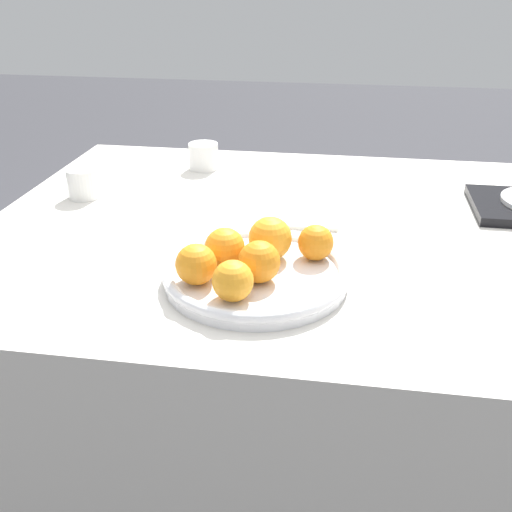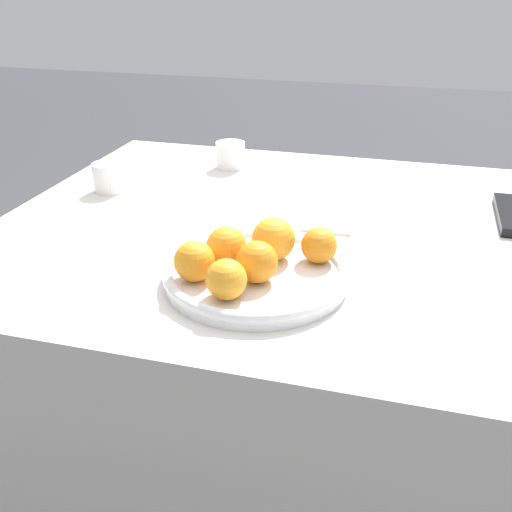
{
  "view_description": "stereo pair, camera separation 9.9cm",
  "coord_description": "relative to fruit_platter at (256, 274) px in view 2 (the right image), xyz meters",
  "views": [
    {
      "loc": [
        0.02,
        -1.14,
        1.26
      ],
      "look_at": [
        -0.12,
        -0.26,
        0.83
      ],
      "focal_mm": 42.0,
      "sensor_mm": 36.0,
      "label": 1
    },
    {
      "loc": [
        0.11,
        -1.12,
        1.26
      ],
      "look_at": [
        -0.12,
        -0.26,
        0.83
      ],
      "focal_mm": 42.0,
      "sensor_mm": 36.0,
      "label": 2
    }
  ],
  "objects": [
    {
      "name": "orange_1",
      "position": [
        0.01,
        -0.03,
        0.04
      ],
      "size": [
        0.07,
        0.07,
        0.07
      ],
      "color": "orange",
      "rests_on": "fruit_platter"
    },
    {
      "name": "orange_5",
      "position": [
        -0.09,
        -0.05,
        0.04
      ],
      "size": [
        0.07,
        0.07,
        0.07
      ],
      "color": "orange",
      "rests_on": "fruit_platter"
    },
    {
      "name": "orange_0",
      "position": [
        0.02,
        0.05,
        0.04
      ],
      "size": [
        0.08,
        0.08,
        0.08
      ],
      "color": "orange",
      "rests_on": "fruit_platter"
    },
    {
      "name": "napkin",
      "position": [
        0.08,
        0.29,
        -0.01
      ],
      "size": [
        0.1,
        0.11,
        0.01
      ],
      "color": "silver",
      "rests_on": "table"
    },
    {
      "name": "orange_3",
      "position": [
        0.09,
        0.06,
        0.04
      ],
      "size": [
        0.06,
        0.06,
        0.06
      ],
      "color": "orange",
      "rests_on": "fruit_platter"
    },
    {
      "name": "table",
      "position": [
        0.12,
        0.26,
        -0.4
      ],
      "size": [
        1.45,
        1.02,
        0.78
      ],
      "color": "silver",
      "rests_on": "ground_plane"
    },
    {
      "name": "orange_4",
      "position": [
        -0.02,
        -0.1,
        0.04
      ],
      "size": [
        0.06,
        0.06,
        0.06
      ],
      "color": "orange",
      "rests_on": "fruit_platter"
    },
    {
      "name": "cup_1",
      "position": [
        -0.23,
        0.59,
        0.02
      ],
      "size": [
        0.08,
        0.08,
        0.07
      ],
      "color": "white",
      "rests_on": "table"
    },
    {
      "name": "orange_2",
      "position": [
        -0.06,
        0.01,
        0.04
      ],
      "size": [
        0.07,
        0.07,
        0.07
      ],
      "color": "orange",
      "rests_on": "fruit_platter"
    },
    {
      "name": "fruit_platter",
      "position": [
        0.0,
        0.0,
        0.0
      ],
      "size": [
        0.31,
        0.31,
        0.03
      ],
      "color": "silver",
      "rests_on": "table"
    },
    {
      "name": "cup_0",
      "position": [
        -0.45,
        0.34,
        0.02
      ],
      "size": [
        0.07,
        0.07,
        0.07
      ],
      "color": "white",
      "rests_on": "table"
    },
    {
      "name": "ground_plane",
      "position": [
        0.12,
        0.26,
        -0.79
      ],
      "size": [
        12.0,
        12.0,
        0.0
      ],
      "primitive_type": "plane",
      "color": "#38383D"
    }
  ]
}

